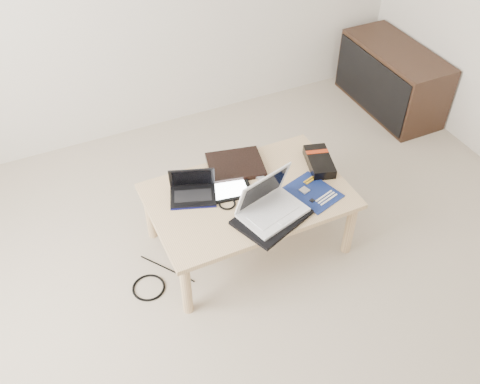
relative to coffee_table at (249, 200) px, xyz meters
name	(u,v)px	position (x,y,z in m)	size (l,w,h in m)	color
ground	(274,328)	(-0.13, -0.60, -0.35)	(4.00, 4.00, 0.00)	#C3B29E
room_shell	(298,26)	(-0.13, -0.60, 1.32)	(4.20, 4.20, 2.70)	beige
coffee_table	(249,200)	(0.00, 0.00, 0.00)	(1.10, 0.70, 0.40)	#D3B27F
media_cabinet	(391,79)	(1.64, 0.85, -0.10)	(0.41, 0.90, 0.50)	#382417
book	(235,165)	(0.03, 0.24, 0.06)	(0.37, 0.33, 0.03)	black
netbook	(193,190)	(-0.28, 0.12, 0.09)	(0.29, 0.25, 0.18)	black
tablet	(229,189)	(-0.09, 0.08, 0.05)	(0.27, 0.22, 0.01)	black
remote	(264,180)	(0.12, 0.06, 0.06)	(0.09, 0.20, 0.02)	#B9B9BE
neoprene_sleeve	(272,217)	(0.03, -0.22, 0.06)	(0.37, 0.27, 0.02)	black
white_laptop	(270,204)	(0.03, -0.18, 0.12)	(0.38, 0.32, 0.23)	silver
motherboard	(313,192)	(0.33, -0.14, 0.05)	(0.29, 0.33, 0.01)	#0B1C4B
gpu_box	(319,162)	(0.48, 0.05, 0.08)	(0.20, 0.29, 0.06)	black
cable_coil	(227,204)	(-0.14, -0.03, 0.05)	(0.09, 0.09, 0.01)	black
floor_cable_coil	(149,288)	(-0.65, -0.07, -0.35)	(0.18, 0.18, 0.01)	black
floor_cable_trail	(167,269)	(-0.51, 0.01, -0.35)	(0.01, 0.01, 0.37)	black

